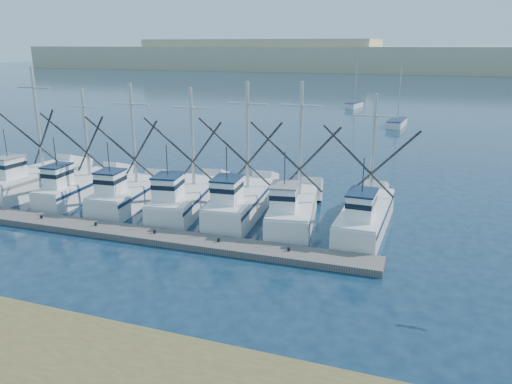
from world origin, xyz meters
TOP-DOWN VIEW (x-y plane):
  - ground at (0.00, 0.00)m, footprint 500.00×500.00m
  - floating_dock at (-9.19, 5.63)m, footprint 27.87×2.39m
  - dune_ridge at (0.00, 210.00)m, footprint 360.00×60.00m
  - trawler_fleet at (-8.90, 10.59)m, footprint 27.62×8.85m
  - sailboat_near at (1.48, 53.11)m, footprint 2.33×5.97m
  - sailboat_far at (-7.43, 72.39)m, footprint 2.47×5.23m

SIDE VIEW (x-z plane):
  - ground at x=0.00m, z-range 0.00..0.00m
  - floating_dock at x=-9.19m, z-range 0.00..0.37m
  - sailboat_near at x=1.48m, z-range -3.56..4.54m
  - sailboat_far at x=-7.43m, z-range -3.54..4.56m
  - trawler_fleet at x=-8.90m, z-range -3.67..5.63m
  - dune_ridge at x=0.00m, z-range 0.00..10.00m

